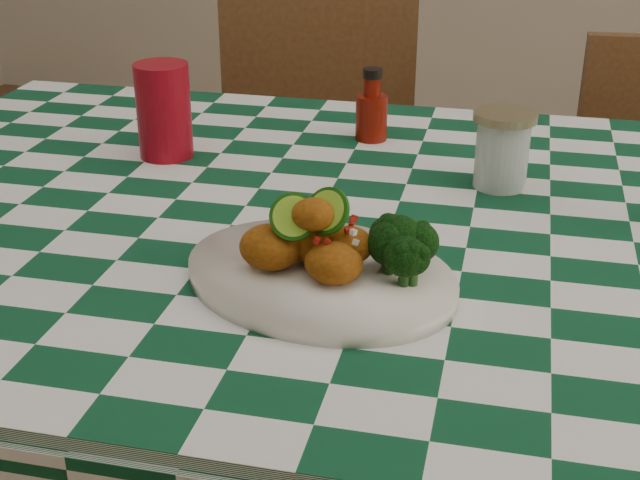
% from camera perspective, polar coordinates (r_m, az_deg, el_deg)
% --- Properties ---
extents(dining_table, '(1.66, 1.06, 0.79)m').
position_cam_1_polar(dining_table, '(1.40, 4.09, -13.54)').
color(dining_table, '#0D4125').
rests_on(dining_table, ground).
extents(plate, '(0.40, 0.36, 0.02)m').
position_cam_1_polar(plate, '(1.02, 0.00, -2.33)').
color(plate, white).
rests_on(plate, dining_table).
extents(fried_chicken_pile, '(0.14, 0.10, 0.09)m').
position_cam_1_polar(fried_chicken_pile, '(1.00, -0.30, 0.37)').
color(fried_chicken_pile, '#9B550F').
rests_on(fried_chicken_pile, plate).
extents(broccoli_side, '(0.08, 0.08, 0.06)m').
position_cam_1_polar(broccoli_side, '(1.00, 5.56, -0.52)').
color(broccoli_side, black).
rests_on(broccoli_side, plate).
extents(red_tumbler, '(0.10, 0.10, 0.15)m').
position_cam_1_polar(red_tumbler, '(1.41, -9.96, 8.15)').
color(red_tumbler, maroon).
rests_on(red_tumbler, dining_table).
extents(ketchup_bottle, '(0.06, 0.06, 0.12)m').
position_cam_1_polar(ketchup_bottle, '(1.48, 3.33, 8.66)').
color(ketchup_bottle, '#700F05').
rests_on(ketchup_bottle, dining_table).
extents(mason_jar, '(0.11, 0.11, 0.11)m').
position_cam_1_polar(mason_jar, '(1.30, 11.58, 5.67)').
color(mason_jar, '#B2BCBA').
rests_on(mason_jar, dining_table).
extents(wooden_chair_left, '(0.59, 0.60, 1.00)m').
position_cam_1_polar(wooden_chair_left, '(2.01, 0.52, 2.95)').
color(wooden_chair_left, '#472814').
rests_on(wooden_chair_left, ground).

